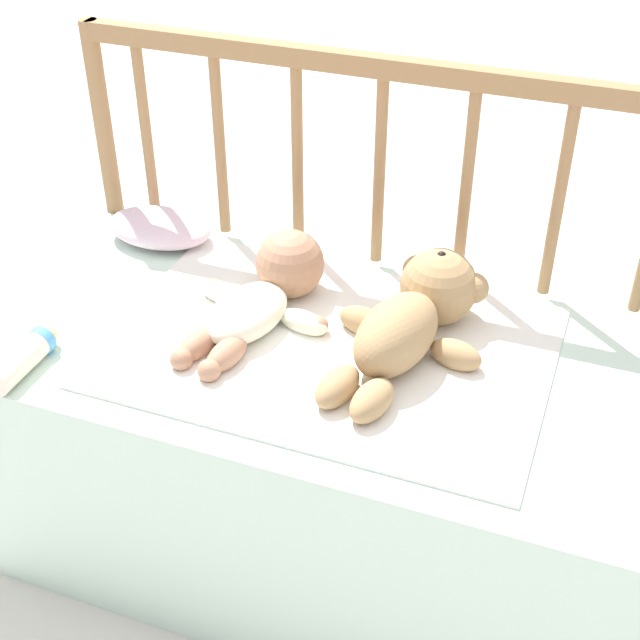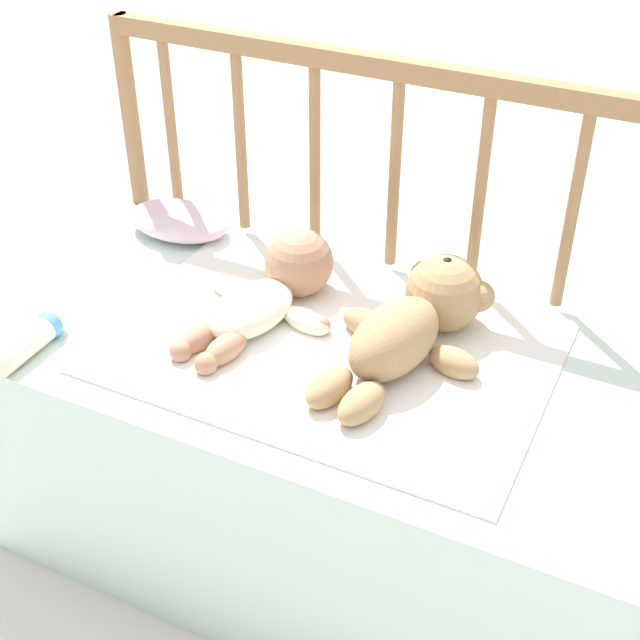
{
  "view_description": "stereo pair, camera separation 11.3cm",
  "coord_description": "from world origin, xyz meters",
  "px_view_note": "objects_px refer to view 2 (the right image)",
  "views": [
    {
      "loc": [
        0.42,
        -1.12,
        1.4
      ],
      "look_at": [
        0.0,
        0.0,
        0.54
      ],
      "focal_mm": 50.0,
      "sensor_mm": 36.0,
      "label": 1
    },
    {
      "loc": [
        0.52,
        -1.07,
        1.4
      ],
      "look_at": [
        0.0,
        0.0,
        0.54
      ],
      "focal_mm": 50.0,
      "sensor_mm": 36.0,
      "label": 2
    }
  ],
  "objects_px": {
    "baby_bottle": "(31,340)",
    "teddy_bear": "(415,321)",
    "baby": "(270,291)",
    "small_pillow": "(179,221)"
  },
  "relations": [
    {
      "from": "teddy_bear",
      "to": "baby",
      "type": "bearing_deg",
      "value": -178.63
    },
    {
      "from": "baby_bottle",
      "to": "small_pillow",
      "type": "xyz_separation_m",
      "value": [
        0.0,
        0.44,
        0.01
      ]
    },
    {
      "from": "baby",
      "to": "small_pillow",
      "type": "xyz_separation_m",
      "value": [
        -0.3,
        0.16,
        -0.01
      ]
    },
    {
      "from": "baby",
      "to": "baby_bottle",
      "type": "distance_m",
      "value": 0.41
    },
    {
      "from": "baby",
      "to": "small_pillow",
      "type": "distance_m",
      "value": 0.34
    },
    {
      "from": "teddy_bear",
      "to": "baby_bottle",
      "type": "distance_m",
      "value": 0.64
    },
    {
      "from": "baby",
      "to": "baby_bottle",
      "type": "relative_size",
      "value": 2.32
    },
    {
      "from": "baby_bottle",
      "to": "teddy_bear",
      "type": "bearing_deg",
      "value": 26.2
    },
    {
      "from": "baby",
      "to": "small_pillow",
      "type": "relative_size",
      "value": 1.68
    },
    {
      "from": "baby_bottle",
      "to": "small_pillow",
      "type": "relative_size",
      "value": 0.72
    }
  ]
}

